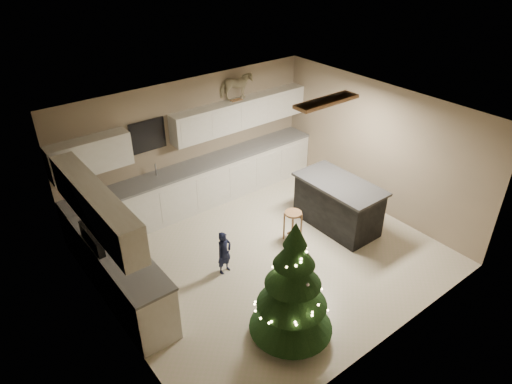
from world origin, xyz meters
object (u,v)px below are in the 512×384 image
island (338,204)px  rocking_horse (236,86)px  bar_stool (293,219)px  christmas_tree (292,293)px  toddler (224,253)px

island → rocking_horse: bearing=104.0°
rocking_horse → bar_stool: bearing=-170.4°
christmas_tree → toddler: (0.05, 1.72, -0.41)m
island → rocking_horse: (-0.60, 2.41, 1.82)m
bar_stool → christmas_tree: bearing=-132.6°
christmas_tree → island: bearing=30.8°
rocking_horse → toddler: bearing=158.8°
island → christmas_tree: 2.98m
bar_stool → christmas_tree: 2.32m
toddler → rocking_horse: rocking_horse is taller
island → bar_stool: 1.01m
rocking_horse → island: bearing=-146.5°
toddler → rocking_horse: size_ratio=1.11×
island → toddler: (-2.49, 0.21, -0.09)m
island → toddler: 2.50m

